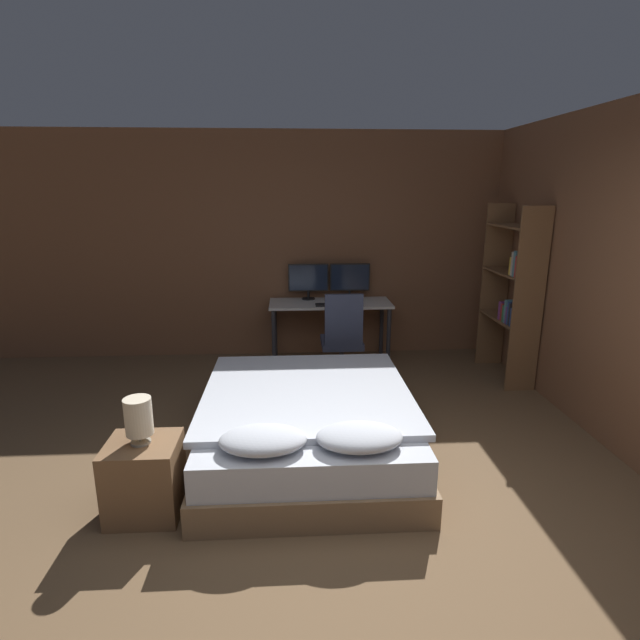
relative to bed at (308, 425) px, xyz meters
The scene contains 13 objects.
ground_plane 1.33m from the bed, 78.19° to the right, with size 20.00×20.00×0.00m, color brown.
wall_back 2.81m from the bed, 84.09° to the left, with size 12.00×0.06×2.70m.
wall_side_right 2.69m from the bed, ahead, with size 0.06×12.00×2.70m.
bed is the anchor object (origin of this frame).
nightstand 1.25m from the bed, 148.29° to the right, with size 0.45×0.41×0.50m.
bedside_lamp 1.32m from the bed, 148.29° to the right, with size 0.17×0.17×0.30m.
desk 2.28m from the bed, 80.98° to the left, with size 1.44×0.56×0.73m.
monitor_left 2.51m from the bed, 87.60° to the left, with size 0.48×0.16×0.43m.
monitor_right 2.58m from the bed, 75.86° to the left, with size 0.48×0.16×0.43m.
keyboard 2.13m from the bed, 80.22° to the left, with size 0.37×0.13×0.02m.
computer_mouse 2.20m from the bed, 72.99° to the left, with size 0.07×0.05×0.04m.
office_chair 1.58m from the bed, 74.30° to the left, with size 0.52×0.52×1.00m.
bookshelf 2.80m from the bed, 33.64° to the left, with size 0.31×0.86×1.88m.
Camera 1 is at (-0.38, -2.26, 2.03)m, focal length 28.00 mm.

